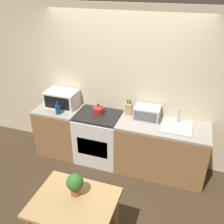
# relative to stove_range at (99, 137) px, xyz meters

# --- Properties ---
(ground_plane) EXTENTS (16.00, 16.00, 0.00)m
(ground_plane) POSITION_rel_stove_range_xyz_m (0.33, -0.76, -0.45)
(ground_plane) COLOR #3D2D1E
(wall_back) EXTENTS (10.00, 0.06, 2.60)m
(wall_back) POSITION_rel_stove_range_xyz_m (0.33, 0.34, 0.85)
(wall_back) COLOR beige
(wall_back) RESTS_ON ground_plane
(counter_left_run) EXTENTS (0.75, 0.62, 0.90)m
(counter_left_run) POSITION_rel_stove_range_xyz_m (-0.75, 0.00, 0.00)
(counter_left_run) COLOR olive
(counter_left_run) RESTS_ON ground_plane
(counter_right_run) EXTENTS (1.42, 0.62, 0.90)m
(counter_right_run) POSITION_rel_stove_range_xyz_m (1.08, 0.00, 0.00)
(counter_right_run) COLOR olive
(counter_right_run) RESTS_ON ground_plane
(stove_range) EXTENTS (0.74, 0.62, 0.90)m
(stove_range) POSITION_rel_stove_range_xyz_m (0.00, 0.00, 0.00)
(stove_range) COLOR silver
(stove_range) RESTS_ON ground_plane
(kettle) EXTENTS (0.19, 0.19, 0.18)m
(kettle) POSITION_rel_stove_range_xyz_m (-0.02, 0.05, 0.53)
(kettle) COLOR maroon
(kettle) RESTS_ON stove_range
(microwave) EXTENTS (0.54, 0.38, 0.28)m
(microwave) POSITION_rel_stove_range_xyz_m (-0.72, 0.10, 0.59)
(microwave) COLOR silver
(microwave) RESTS_ON counter_left_run
(bottle) EXTENTS (0.08, 0.08, 0.22)m
(bottle) POSITION_rel_stove_range_xyz_m (-0.64, -0.18, 0.54)
(bottle) COLOR navy
(bottle) RESTS_ON counter_left_run
(knife_block) EXTENTS (0.11, 0.08, 0.27)m
(knife_block) POSITION_rel_stove_range_xyz_m (0.48, 0.18, 0.55)
(knife_block) COLOR tan
(knife_block) RESTS_ON counter_right_run
(toaster_oven) EXTENTS (0.41, 0.30, 0.21)m
(toaster_oven) POSITION_rel_stove_range_xyz_m (0.79, 0.14, 0.56)
(toaster_oven) COLOR #ADAFB5
(toaster_oven) RESTS_ON counter_right_run
(sink_basin) EXTENTS (0.47, 0.42, 0.24)m
(sink_basin) POSITION_rel_stove_range_xyz_m (1.28, 0.01, 0.47)
(sink_basin) COLOR #ADAFB5
(sink_basin) RESTS_ON counter_right_run
(dining_table) EXTENTS (0.91, 0.72, 0.78)m
(dining_table) POSITION_rel_stove_range_xyz_m (0.37, -1.67, 0.22)
(dining_table) COLOR tan
(dining_table) RESTS_ON ground_plane
(potted_plant) EXTENTS (0.19, 0.19, 0.27)m
(potted_plant) POSITION_rel_stove_range_xyz_m (0.35, -1.57, 0.48)
(potted_plant) COLOR #9E5B3D
(potted_plant) RESTS_ON dining_table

